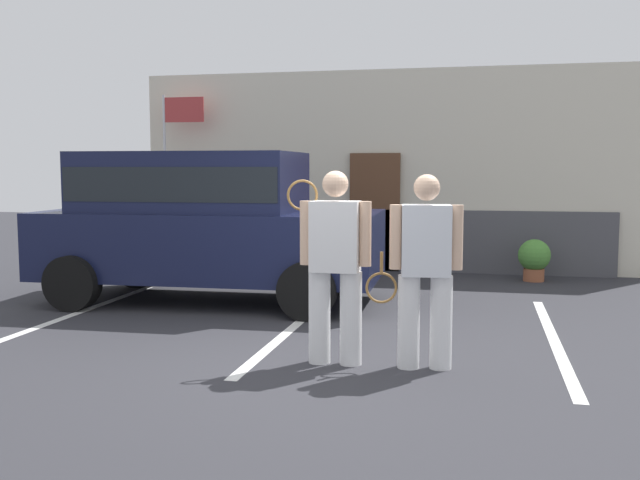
{
  "coord_description": "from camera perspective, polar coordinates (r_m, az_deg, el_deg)",
  "views": [
    {
      "loc": [
        1.57,
        -6.44,
        1.84
      ],
      "look_at": [
        -0.13,
        1.2,
        1.05
      ],
      "focal_mm": 40.28,
      "sensor_mm": 36.0,
      "label": 1
    }
  ],
  "objects": [
    {
      "name": "tennis_player_woman",
      "position": [
        6.6,
        8.35,
        -2.3
      ],
      "size": [
        0.92,
        0.33,
        1.78
      ],
      "rotation": [
        0.0,
        0.0,
        3.27
      ],
      "color": "white",
      "rests_on": "ground_plane"
    },
    {
      "name": "parked_suv",
      "position": [
        9.96,
        -9.27,
        1.69
      ],
      "size": [
        4.65,
        2.27,
        2.05
      ],
      "rotation": [
        0.0,
        0.0,
        0.03
      ],
      "color": "#141938",
      "rests_on": "ground_plane"
    },
    {
      "name": "parking_stripe_2",
      "position": [
        8.19,
        18.06,
        -7.49
      ],
      "size": [
        0.12,
        4.4,
        0.01
      ],
      "primitive_type": "cube",
      "color": "silver",
      "rests_on": "ground_plane"
    },
    {
      "name": "tennis_player_man",
      "position": [
        6.68,
        1.19,
        -1.92
      ],
      "size": [
        0.8,
        0.29,
        1.81
      ],
      "rotation": [
        0.0,
        0.0,
        3.15
      ],
      "color": "white",
      "rests_on": "ground_plane"
    },
    {
      "name": "parking_stripe_1",
      "position": [
        8.41,
        -2.06,
        -6.86
      ],
      "size": [
        0.12,
        4.4,
        0.01
      ],
      "primitive_type": "cube",
      "color": "silver",
      "rests_on": "ground_plane"
    },
    {
      "name": "house_frontage",
      "position": [
        13.02,
        5.61,
        5.03
      ],
      "size": [
        9.19,
        0.4,
        3.57
      ],
      "color": "beige",
      "rests_on": "ground_plane"
    },
    {
      "name": "parking_stripe_0",
      "position": [
        9.54,
        -19.17,
        -5.67
      ],
      "size": [
        0.12,
        4.4,
        0.01
      ],
      "primitive_type": "cube",
      "color": "silver",
      "rests_on": "ground_plane"
    },
    {
      "name": "ground_plane",
      "position": [
        6.88,
        -1.16,
        -9.75
      ],
      "size": [
        40.0,
        40.0,
        0.0
      ],
      "primitive_type": "plane",
      "color": "#2D2D33"
    },
    {
      "name": "flag_pole",
      "position": [
        13.57,
        -11.52,
        7.11
      ],
      "size": [
        0.8,
        0.05,
        3.17
      ],
      "color": "silver",
      "rests_on": "ground_plane"
    },
    {
      "name": "potted_plant_by_porch",
      "position": [
        12.18,
        16.66,
        -1.37
      ],
      "size": [
        0.52,
        0.52,
        0.68
      ],
      "color": "#9E5638",
      "rests_on": "ground_plane"
    }
  ]
}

